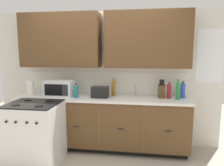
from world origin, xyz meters
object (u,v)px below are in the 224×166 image
(microwave, at_px, (60,88))
(bottle_amber, at_px, (113,87))
(bottle_red, at_px, (169,90))
(stove_range, at_px, (35,133))
(paper_towel_roll, at_px, (30,87))
(bottle_blue, at_px, (183,90))
(toaster, at_px, (100,92))
(knife_block, at_px, (162,91))
(bottle_green, at_px, (178,90))
(bottle_teal, at_px, (76,91))

(microwave, height_order, bottle_amber, bottle_amber)
(bottle_red, bearing_deg, stove_range, -161.51)
(paper_towel_roll, bearing_deg, bottle_blue, 2.43)
(toaster, xyz_separation_m, knife_block, (1.03, 0.14, 0.02))
(knife_block, bearing_deg, microwave, -176.16)
(stove_range, xyz_separation_m, microwave, (0.18, 0.60, 0.60))
(stove_range, height_order, paper_towel_roll, paper_towel_roll)
(stove_range, relative_size, paper_towel_roll, 3.65)
(paper_towel_roll, bearing_deg, toaster, -3.67)
(bottle_blue, relative_size, bottle_red, 1.02)
(bottle_blue, xyz_separation_m, bottle_green, (-0.11, -0.16, 0.02))
(stove_range, relative_size, toaster, 3.39)
(knife_block, relative_size, bottle_amber, 0.99)
(microwave, distance_m, bottle_red, 1.87)
(stove_range, bearing_deg, paper_towel_roll, 121.54)
(toaster, relative_size, bottle_amber, 0.89)
(bottle_green, distance_m, bottle_red, 0.15)
(microwave, distance_m, knife_block, 1.75)
(bottle_teal, bearing_deg, microwave, 164.77)
(stove_range, xyz_separation_m, paper_towel_roll, (-0.41, 0.66, 0.59))
(microwave, bearing_deg, knife_block, 3.84)
(bottle_green, xyz_separation_m, bottle_amber, (-1.07, 0.13, -0.01))
(stove_range, xyz_separation_m, bottle_amber, (1.10, 0.75, 0.61))
(bottle_amber, height_order, bottle_red, bottle_amber)
(bottle_amber, bearing_deg, knife_block, -2.19)
(knife_block, height_order, bottle_green, bottle_green)
(knife_block, xyz_separation_m, bottle_teal, (-1.43, -0.20, 0.00))
(knife_block, distance_m, bottle_amber, 0.82)
(bottle_amber, relative_size, bottle_teal, 1.32)
(knife_block, bearing_deg, bottle_teal, -171.85)
(knife_block, bearing_deg, bottle_blue, 9.63)
(paper_towel_roll, xyz_separation_m, bottle_blue, (2.69, 0.11, 0.01))
(stove_range, distance_m, microwave, 0.86)
(stove_range, bearing_deg, bottle_green, 15.83)
(bottle_red, bearing_deg, knife_block, 164.80)
(stove_range, bearing_deg, microwave, 73.41)
(bottle_amber, bearing_deg, bottle_red, -3.87)
(stove_range, height_order, bottle_amber, bottle_amber)
(bottle_green, bearing_deg, microwave, -179.51)
(microwave, bearing_deg, bottle_teal, -15.23)
(bottle_green, relative_size, bottle_red, 1.20)
(bottle_blue, relative_size, bottle_green, 0.85)
(bottle_amber, xyz_separation_m, bottle_red, (0.94, -0.06, -0.02))
(bottle_blue, relative_size, bottle_amber, 0.90)
(paper_towel_roll, distance_m, bottle_blue, 2.69)
(microwave, relative_size, bottle_green, 1.45)
(bottle_green, distance_m, bottle_amber, 1.08)
(microwave, bearing_deg, bottle_green, 0.49)
(paper_towel_roll, height_order, bottle_green, bottle_green)
(toaster, bearing_deg, microwave, 178.41)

